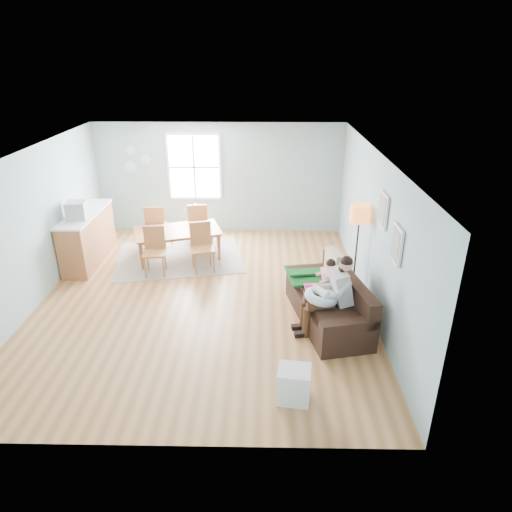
{
  "coord_description": "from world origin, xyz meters",
  "views": [
    {
      "loc": [
        1.1,
        -7.43,
        4.25
      ],
      "look_at": [
        0.97,
        -0.29,
        1.0
      ],
      "focal_mm": 32.0,
      "sensor_mm": 36.0,
      "label": 1
    }
  ],
  "objects_px": {
    "floor_lamp": "(359,221)",
    "chair_sw": "(154,247)",
    "sofa": "(331,305)",
    "storage_cube": "(293,384)",
    "chair_se": "(202,243)",
    "chair_nw": "(155,224)",
    "counter": "(88,237)",
    "toddler": "(324,278)",
    "chair_ne": "(198,221)",
    "dining_table": "(179,244)",
    "monitor": "(76,210)",
    "baby_swing": "(193,226)",
    "father": "(331,292)"
  },
  "relations": [
    {
      "from": "dining_table",
      "to": "sofa",
      "type": "bearing_deg",
      "value": -57.36
    },
    {
      "from": "toddler",
      "to": "baby_swing",
      "type": "distance_m",
      "value": 4.32
    },
    {
      "from": "toddler",
      "to": "counter",
      "type": "relative_size",
      "value": 0.43
    },
    {
      "from": "storage_cube",
      "to": "monitor",
      "type": "distance_m",
      "value": 5.82
    },
    {
      "from": "chair_sw",
      "to": "counter",
      "type": "xyz_separation_m",
      "value": [
        -1.57,
        0.56,
        -0.01
      ]
    },
    {
      "from": "storage_cube",
      "to": "chair_se",
      "type": "height_order",
      "value": "chair_se"
    },
    {
      "from": "counter",
      "to": "toddler",
      "type": "bearing_deg",
      "value": -24.1
    },
    {
      "from": "storage_cube",
      "to": "dining_table",
      "type": "height_order",
      "value": "dining_table"
    },
    {
      "from": "chair_se",
      "to": "baby_swing",
      "type": "xyz_separation_m",
      "value": [
        -0.42,
        1.55,
        -0.2
      ]
    },
    {
      "from": "father",
      "to": "counter",
      "type": "bearing_deg",
      "value": 151.45
    },
    {
      "from": "chair_ne",
      "to": "chair_nw",
      "type": "bearing_deg",
      "value": -168.91
    },
    {
      "from": "chair_sw",
      "to": "floor_lamp",
      "type": "bearing_deg",
      "value": -11.25
    },
    {
      "from": "floor_lamp",
      "to": "monitor",
      "type": "xyz_separation_m",
      "value": [
        -5.49,
        0.97,
        -0.16
      ]
    },
    {
      "from": "toddler",
      "to": "monitor",
      "type": "distance_m",
      "value": 5.16
    },
    {
      "from": "chair_se",
      "to": "counter",
      "type": "distance_m",
      "value": 2.54
    },
    {
      "from": "toddler",
      "to": "dining_table",
      "type": "height_order",
      "value": "toddler"
    },
    {
      "from": "counter",
      "to": "chair_sw",
      "type": "bearing_deg",
      "value": -19.64
    },
    {
      "from": "floor_lamp",
      "to": "chair_se",
      "type": "height_order",
      "value": "floor_lamp"
    },
    {
      "from": "floor_lamp",
      "to": "chair_se",
      "type": "relative_size",
      "value": 1.71
    },
    {
      "from": "monitor",
      "to": "chair_sw",
      "type": "bearing_deg",
      "value": -6.71
    },
    {
      "from": "floor_lamp",
      "to": "monitor",
      "type": "distance_m",
      "value": 5.57
    },
    {
      "from": "toddler",
      "to": "chair_nw",
      "type": "relative_size",
      "value": 0.83
    },
    {
      "from": "storage_cube",
      "to": "monitor",
      "type": "height_order",
      "value": "monitor"
    },
    {
      "from": "chair_sw",
      "to": "chair_ne",
      "type": "relative_size",
      "value": 0.97
    },
    {
      "from": "toddler",
      "to": "chair_sw",
      "type": "relative_size",
      "value": 0.86
    },
    {
      "from": "floor_lamp",
      "to": "chair_sw",
      "type": "height_order",
      "value": "floor_lamp"
    },
    {
      "from": "sofa",
      "to": "storage_cube",
      "type": "distance_m",
      "value": 2.09
    },
    {
      "from": "father",
      "to": "floor_lamp",
      "type": "relative_size",
      "value": 0.76
    },
    {
      "from": "floor_lamp",
      "to": "storage_cube",
      "type": "height_order",
      "value": "floor_lamp"
    },
    {
      "from": "sofa",
      "to": "chair_sw",
      "type": "bearing_deg",
      "value": 152.28
    },
    {
      "from": "toddler",
      "to": "chair_se",
      "type": "relative_size",
      "value": 0.83
    },
    {
      "from": "father",
      "to": "chair_sw",
      "type": "distance_m",
      "value": 3.91
    },
    {
      "from": "dining_table",
      "to": "monitor",
      "type": "xyz_separation_m",
      "value": [
        -1.9,
        -0.57,
        0.97
      ]
    },
    {
      "from": "chair_se",
      "to": "dining_table",
      "type": "bearing_deg",
      "value": 136.81
    },
    {
      "from": "toddler",
      "to": "counter",
      "type": "xyz_separation_m",
      "value": [
        -4.82,
        2.16,
        -0.16
      ]
    },
    {
      "from": "chair_sw",
      "to": "storage_cube",
      "type": "bearing_deg",
      "value": -54.74
    },
    {
      "from": "chair_se",
      "to": "chair_nw",
      "type": "relative_size",
      "value": 0.99
    },
    {
      "from": "chair_ne",
      "to": "baby_swing",
      "type": "xyz_separation_m",
      "value": [
        -0.16,
        0.24,
        -0.21
      ]
    },
    {
      "from": "chair_se",
      "to": "chair_nw",
      "type": "distance_m",
      "value": 1.65
    },
    {
      "from": "chair_nw",
      "to": "chair_ne",
      "type": "bearing_deg",
      "value": 11.09
    },
    {
      "from": "father",
      "to": "baby_swing",
      "type": "distance_m",
      "value": 4.74
    },
    {
      "from": "toddler",
      "to": "chair_se",
      "type": "xyz_separation_m",
      "value": [
        -2.31,
        1.79,
        -0.13
      ]
    },
    {
      "from": "chair_nw",
      "to": "chair_ne",
      "type": "distance_m",
      "value": 0.98
    },
    {
      "from": "chair_nw",
      "to": "counter",
      "type": "xyz_separation_m",
      "value": [
        -1.3,
        -0.75,
        -0.03
      ]
    },
    {
      "from": "floor_lamp",
      "to": "chair_ne",
      "type": "relative_size",
      "value": 1.7
    },
    {
      "from": "sofa",
      "to": "baby_swing",
      "type": "bearing_deg",
      "value": 128.99
    },
    {
      "from": "storage_cube",
      "to": "chair_sw",
      "type": "xyz_separation_m",
      "value": [
        -2.63,
        3.72,
        0.33
      ]
    },
    {
      "from": "dining_table",
      "to": "counter",
      "type": "xyz_separation_m",
      "value": [
        -1.91,
        -0.19,
        0.24
      ]
    },
    {
      "from": "sofa",
      "to": "chair_ne",
      "type": "height_order",
      "value": "chair_ne"
    },
    {
      "from": "chair_nw",
      "to": "father",
      "type": "bearing_deg",
      "value": -43.6
    }
  ]
}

